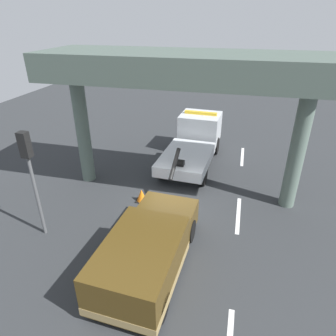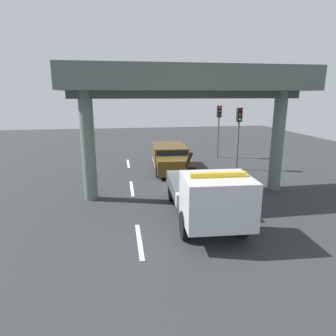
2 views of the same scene
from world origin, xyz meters
name	(u,v)px [view 1 (image 1 of 2)]	position (x,y,z in m)	size (l,w,h in m)	color
ground_plane	(174,207)	(0.00, 0.00, -0.05)	(60.00, 40.00, 0.10)	#2D3033
lane_stripe_mid	(238,215)	(0.00, -2.79, 0.00)	(2.60, 0.16, 0.01)	silver
lane_stripe_east	(242,156)	(6.00, -2.79, 0.00)	(2.60, 0.16, 0.01)	silver
tow_truck_white	(195,140)	(4.92, -0.04, 1.20)	(7.31, 2.72, 2.46)	silver
towed_van_green	(147,252)	(-3.85, 0.00, 0.78)	(5.31, 2.46, 1.58)	#4C3814
overpass_structure	(183,74)	(1.34, 0.00, 5.42)	(3.60, 11.63, 6.26)	#596B60
traffic_light_far	(29,163)	(-2.98, 4.45, 3.03)	(0.39, 0.32, 4.15)	#515456
traffic_cone_orange	(142,196)	(0.03, 1.53, 0.28)	(0.50, 0.50, 0.59)	orange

